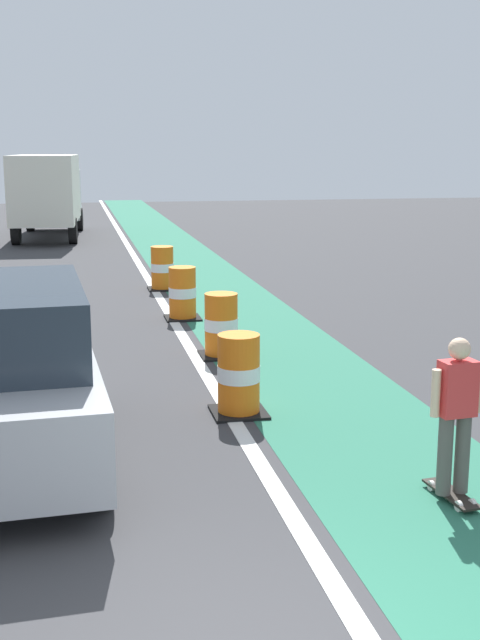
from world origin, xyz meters
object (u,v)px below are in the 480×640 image
Objects in this scene: parked_suv_nearest at (10,374)px; traffic_barrel_far at (162,269)px; traffic_barrel_front at (239,375)px; traffic_barrel_mid at (221,326)px; delivery_truck_down_block at (48,191)px; traffic_barrel_back at (182,294)px; skateboarder_on_lane at (456,414)px.

parked_suv_nearest reaches higher than traffic_barrel_far.
traffic_barrel_front and traffic_barrel_mid have the same top height.
traffic_barrel_front is at bearing -90.49° from traffic_barrel_far.
delivery_truck_down_block is at bearing 97.33° from traffic_barrel_front.
traffic_barrel_front is at bearing -90.90° from traffic_barrel_back.
traffic_barrel_back is at bearing -89.80° from traffic_barrel_far.
traffic_barrel_front is 1.00× the size of traffic_barrel_back.
skateboarder_on_lane is at bearing -78.78° from traffic_barrel_mid.
traffic_barrel_back is at bearing 98.77° from skateboarder_on_lane.
skateboarder_on_lane is at bearing -81.23° from traffic_barrel_back.
delivery_truck_down_block is (-3.05, 12.99, 1.31)m from traffic_barrel_far.
traffic_barrel_back is at bearing 68.65° from parked_suv_nearest.
parked_suv_nearest reaches higher than traffic_barrel_front.
delivery_truck_down_block is at bearing 99.36° from traffic_barrel_mid.
traffic_barrel_far is at bearing 75.36° from parked_suv_nearest.
traffic_barrel_mid is 0.14× the size of delivery_truck_down_block.
skateboarder_on_lane is at bearing -24.08° from parked_suv_nearest.
traffic_barrel_back is at bearing 89.10° from traffic_barrel_front.
traffic_barrel_front is 0.14× the size of delivery_truck_down_block.
traffic_barrel_front is 3.11m from traffic_barrel_mid.
traffic_barrel_front is 1.00× the size of traffic_barrel_mid.
skateboarder_on_lane is 1.55× the size of traffic_barrel_far.
parked_suv_nearest is 4.30× the size of traffic_barrel_far.
skateboarder_on_lane is at bearing -83.60° from traffic_barrel_far.
traffic_barrel_front is (2.84, 1.17, -0.50)m from parked_suv_nearest.
traffic_barrel_far is (2.93, 11.20, -0.50)m from parked_suv_nearest.
delivery_truck_down_block is at bearing 103.20° from traffic_barrel_far.
skateboarder_on_lane reaches higher than traffic_barrel_back.
traffic_barrel_far is at bearing -76.80° from delivery_truck_down_block.
traffic_barrel_mid is at bearing 53.44° from parked_suv_nearest.
parked_suv_nearest is 24.20m from delivery_truck_down_block.
traffic_barrel_front is at bearing 22.44° from parked_suv_nearest.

